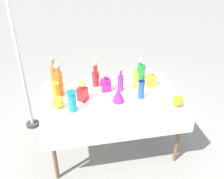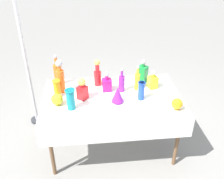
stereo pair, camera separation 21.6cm
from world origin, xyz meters
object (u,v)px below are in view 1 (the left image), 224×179
cardboard_box_behind_left (82,95)px  square_decanter_0 (106,84)px  tall_bottle_4 (96,75)px  fluted_vase_0 (118,94)px  tall_bottle_3 (54,76)px  tall_bottle_2 (136,79)px  square_decanter_3 (82,90)px  slender_vase_1 (56,91)px  tall_bottle_1 (59,80)px  slender_vase_2 (141,89)px  round_bowl_1 (58,102)px  slender_vase_0 (72,101)px  square_decanter_1 (151,79)px  square_decanter_2 (140,72)px  round_bowl_0 (177,101)px  canopy_pole (20,63)px  tall_bottle_0 (121,82)px

cardboard_box_behind_left → square_decanter_0: bearing=-75.2°
tall_bottle_4 → fluted_vase_0: tall_bottle_4 is taller
tall_bottle_3 → cardboard_box_behind_left: bearing=64.0°
tall_bottle_2 → square_decanter_3: tall_bottle_2 is taller
slender_vase_1 → tall_bottle_2: bearing=4.4°
tall_bottle_1 → slender_vase_2: size_ratio=1.88×
tall_bottle_3 → round_bowl_1: (0.03, -0.46, -0.08)m
tall_bottle_1 → slender_vase_0: tall_bottle_1 is taller
square_decanter_1 → round_bowl_1: size_ratio=1.72×
tall_bottle_1 → slender_vase_1: size_ratio=1.93×
square_decanter_0 → fluted_vase_0: bearing=-69.9°
tall_bottle_4 → square_decanter_2: size_ratio=1.12×
round_bowl_1 → slender_vase_1: bearing=93.9°
round_bowl_0 → canopy_pole: size_ratio=0.05×
tall_bottle_1 → square_decanter_0: tall_bottle_1 is taller
tall_bottle_2 → square_decanter_1: (0.20, 0.02, -0.04)m
cardboard_box_behind_left → square_decanter_1: bearing=-48.8°
tall_bottle_4 → slender_vase_1: tall_bottle_4 is taller
tall_bottle_0 → slender_vase_0: 0.67m
round_bowl_0 → canopy_pole: (-1.73, 0.94, 0.18)m
tall_bottle_1 → tall_bottle_0: bearing=-4.7°
tall_bottle_4 → cardboard_box_behind_left: size_ratio=0.69×
square_decanter_1 → square_decanter_2: square_decanter_2 is taller
tall_bottle_3 → round_bowl_0: 1.48m
tall_bottle_2 → round_bowl_0: size_ratio=2.44×
slender_vase_2 → round_bowl_1: bearing=-178.7°
tall_bottle_1 → cardboard_box_behind_left: (0.30, 0.90, -0.80)m
tall_bottle_4 → round_bowl_1: size_ratio=2.48×
square_decanter_2 → fluted_vase_0: square_decanter_2 is taller
tall_bottle_4 → tall_bottle_0: bearing=-32.7°
slender_vase_0 → tall_bottle_2: bearing=22.9°
square_decanter_0 → tall_bottle_2: bearing=-2.4°
round_bowl_0 → tall_bottle_0: bearing=141.0°
tall_bottle_0 → cardboard_box_behind_left: 1.27m
round_bowl_0 → square_decanter_0: bearing=146.5°
slender_vase_0 → square_decanter_3: bearing=56.9°
square_decanter_2 → fluted_vase_0: 0.57m
square_decanter_0 → round_bowl_0: size_ratio=1.91×
square_decanter_1 → canopy_pole: canopy_pole is taller
tall_bottle_1 → tall_bottle_3: size_ratio=1.02×
square_decanter_0 → round_bowl_0: square_decanter_0 is taller
tall_bottle_4 → round_bowl_0: bearing=-37.0°
tall_bottle_1 → square_decanter_3: (0.25, -0.18, -0.07)m
tall_bottle_3 → round_bowl_0: bearing=-27.3°
square_decanter_1 → round_bowl_1: bearing=-167.1°
tall_bottle_2 → square_decanter_3: bearing=-168.0°
tall_bottle_3 → fluted_vase_0: tall_bottle_3 is taller
tall_bottle_3 → fluted_vase_0: (0.69, -0.47, -0.06)m
round_bowl_1 → canopy_pole: size_ratio=0.05×
cardboard_box_behind_left → canopy_pole: canopy_pole is taller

